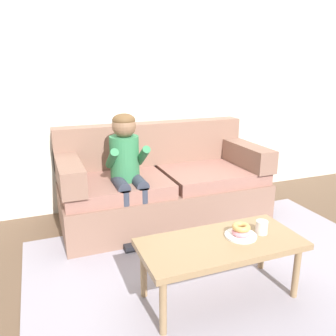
{
  "coord_description": "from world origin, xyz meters",
  "views": [
    {
      "loc": [
        -1.21,
        -2.19,
        1.5
      ],
      "look_at": [
        -0.19,
        0.45,
        0.65
      ],
      "focal_mm": 36.86,
      "sensor_mm": 36.0,
      "label": 1
    }
  ],
  "objects": [
    {
      "name": "toy_controller",
      "position": [
        0.45,
        0.03,
        0.03
      ],
      "size": [
        0.23,
        0.09,
        0.05
      ],
      "rotation": [
        0.0,
        0.0,
        -0.32
      ],
      "color": "blue",
      "rests_on": "ground"
    },
    {
      "name": "wall_back",
      "position": [
        0.0,
        1.4,
        1.4
      ],
      "size": [
        8.0,
        0.1,
        2.8
      ],
      "primitive_type": "cube",
      "color": "silver",
      "rests_on": "ground"
    },
    {
      "name": "coffee_table",
      "position": [
        -0.19,
        -0.48,
        0.37
      ],
      "size": [
        1.05,
        0.49,
        0.42
      ],
      "color": "#937551",
      "rests_on": "ground"
    },
    {
      "name": "plate",
      "position": [
        -0.03,
        -0.47,
        0.43
      ],
      "size": [
        0.21,
        0.21,
        0.01
      ],
      "primitive_type": "cylinder",
      "color": "white",
      "rests_on": "coffee_table"
    },
    {
      "name": "area_rug",
      "position": [
        0.0,
        -0.25,
        0.01
      ],
      "size": [
        2.85,
        2.05,
        0.01
      ],
      "primitive_type": "cube",
      "color": "#9993A3",
      "rests_on": "ground"
    },
    {
      "name": "ground",
      "position": [
        0.0,
        0.0,
        0.0
      ],
      "size": [
        10.0,
        10.0,
        0.0
      ],
      "primitive_type": "plane",
      "color": "brown"
    },
    {
      "name": "mug",
      "position": [
        0.12,
        -0.48,
        0.46
      ],
      "size": [
        0.08,
        0.08,
        0.09
      ],
      "primitive_type": "cylinder",
      "color": "silver",
      "rests_on": "coffee_table"
    },
    {
      "name": "donut",
      "position": [
        -0.03,
        -0.47,
        0.45
      ],
      "size": [
        0.17,
        0.17,
        0.04
      ],
      "primitive_type": "torus",
      "rotation": [
        0.0,
        0.0,
        0.85
      ],
      "color": "pink",
      "rests_on": "plate"
    },
    {
      "name": "person_child",
      "position": [
        -0.5,
        0.64,
        0.67
      ],
      "size": [
        0.34,
        0.58,
        1.1
      ],
      "color": "#337A4C",
      "rests_on": "ground"
    },
    {
      "name": "couch",
      "position": [
        -0.1,
        0.85,
        0.34
      ],
      "size": [
        1.98,
        0.9,
        0.93
      ],
      "color": "#846051",
      "rests_on": "ground"
    },
    {
      "name": "donut_second",
      "position": [
        -0.03,
        -0.47,
        0.49
      ],
      "size": [
        0.16,
        0.16,
        0.04
      ],
      "primitive_type": "torus",
      "rotation": [
        0.0,
        0.0,
        1.16
      ],
      "color": "tan",
      "rests_on": "donut"
    }
  ]
}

